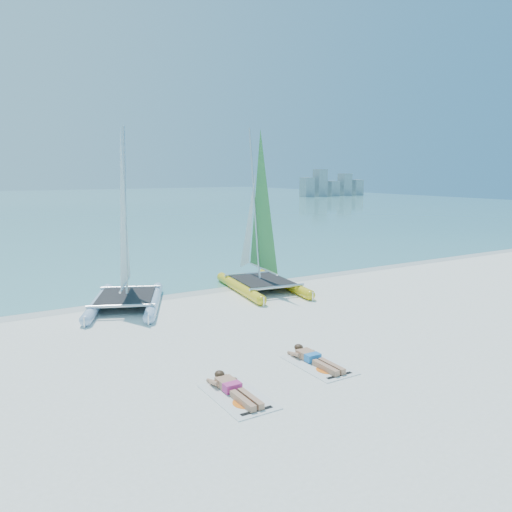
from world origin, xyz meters
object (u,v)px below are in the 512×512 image
Objects in this scene: catamaran_blue at (124,252)px; towel_a at (238,396)px; sunbather_a at (233,388)px; towel_b at (319,365)px; catamaran_yellow at (257,237)px; sunbather_b at (314,358)px.

catamaran_blue is 3.42× the size of towel_a.
sunbather_a is 0.93× the size of towel_b.
towel_a is (-0.14, -8.05, -1.88)m from catamaran_blue.
catamaran_yellow is at bearing 55.67° from sunbather_a.
catamaran_blue is at bearing 107.54° from sunbather_b.
sunbather_b is at bearing 90.00° from towel_b.
towel_b is 0.22m from sunbather_b.
sunbather_a reaches higher than towel_a.
catamaran_blue is at bearing 107.12° from towel_b.
catamaran_yellow is at bearing 56.30° from towel_a.
catamaran_blue is at bearing -170.62° from catamaran_yellow.
catamaran_yellow is 3.50× the size of towel_b.
towel_a is at bearing -67.03° from catamaran_blue.
sunbather_b is (-2.97, -7.49, -1.92)m from catamaran_yellow.
sunbather_a is 2.52m from sunbather_b.
catamaran_yellow is (5.30, 0.11, 0.15)m from catamaran_blue.
sunbather_a is 1.00× the size of sunbather_b.
towel_b is (2.47, 0.47, 0.00)m from towel_a.
catamaran_yellow is 8.49m from towel_b.
catamaran_yellow is at bearing 68.86° from towel_b.
sunbather_a is at bearing -169.13° from sunbather_b.
sunbather_b is at bearing -103.39° from catamaran_yellow.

